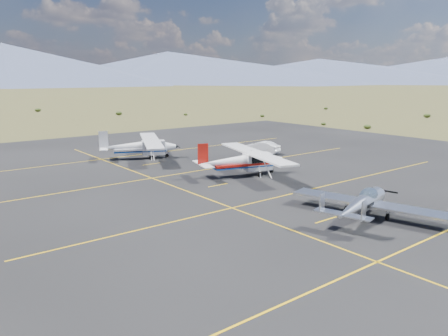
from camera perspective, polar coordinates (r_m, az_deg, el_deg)
name	(u,v)px	position (r m, az deg, el deg)	size (l,w,h in m)	color
ground	(314,199)	(32.08, 11.70, -4.02)	(1600.00, 1600.00, 0.00)	#383D1C
apron	(250,181)	(36.81, 3.40, -1.72)	(72.00, 72.00, 0.02)	black
aircraft_low_wing	(364,202)	(28.38, 17.83, -4.30)	(7.29, 9.95, 2.16)	silver
aircraft_cessna	(243,160)	(38.51, 2.50, 0.99)	(8.13, 12.09, 3.08)	white
aircraft_plain	(140,146)	(47.29, -10.93, 2.83)	(8.77, 11.62, 3.05)	silver
sedan	(262,147)	(49.87, 4.93, 2.70)	(1.45, 4.16, 1.37)	silver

